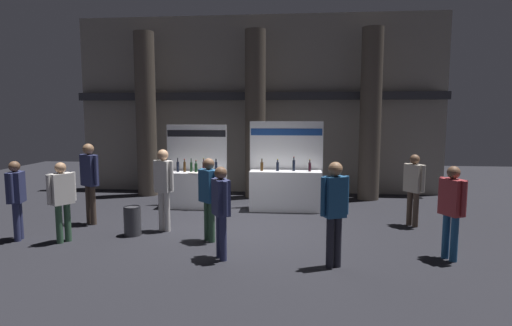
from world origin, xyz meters
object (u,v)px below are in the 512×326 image
visitor_1 (452,205)px  visitor_2 (414,184)px  trash_bin (132,221)px  visitor_8 (62,195)px  visitor_3 (335,206)px  visitor_5 (16,194)px  visitor_4 (209,192)px  exhibitor_booth_0 (195,186)px  visitor_0 (164,183)px  exhibitor_booth_1 (286,187)px  visitor_6 (89,176)px  visitor_7 (221,205)px

visitor_1 → visitor_2: visitor_1 is taller
visitor_2 → trash_bin: bearing=-114.1°
visitor_1 → visitor_8: visitor_1 is taller
visitor_3 → visitor_5: 6.17m
visitor_4 → visitor_8: size_ratio=1.05×
exhibitor_booth_0 → visitor_3: (3.33, -4.15, 0.45)m
exhibitor_booth_0 → trash_bin: bearing=-103.4°
visitor_1 → visitor_3: visitor_3 is taller
visitor_0 → visitor_4: (1.11, -0.63, -0.05)m
exhibitor_booth_1 → visitor_1: bearing=-50.2°
visitor_8 → visitor_5: bearing=120.9°
visitor_1 → visitor_6: 7.47m
exhibitor_booth_0 → exhibitor_booth_1: exhibitor_booth_1 is taller
visitor_5 → visitor_7: (4.21, -0.69, 0.02)m
visitor_5 → visitor_8: bearing=-107.2°
visitor_8 → visitor_2: bearing=-41.8°
exhibitor_booth_1 → visitor_5: size_ratio=1.46×
trash_bin → visitor_5: visitor_5 is taller
visitor_0 → visitor_5: visitor_0 is taller
exhibitor_booth_1 → visitor_7: size_ratio=1.43×
trash_bin → visitor_5: 2.28m
trash_bin → visitor_4: (1.67, -0.25, 0.68)m
visitor_1 → visitor_3: (-2.02, -0.55, 0.06)m
exhibitor_booth_0 → visitor_7: bearing=-70.0°
trash_bin → visitor_8: 1.44m
exhibitor_booth_1 → visitor_0: (-2.53, -2.23, 0.42)m
trash_bin → visitor_6: size_ratio=0.33×
visitor_6 → visitor_8: bearing=-54.6°
visitor_2 → visitor_5: size_ratio=1.02×
exhibitor_booth_1 → visitor_7: (-1.00, -3.84, 0.34)m
visitor_1 → visitor_7: size_ratio=1.01×
trash_bin → visitor_8: size_ratio=0.39×
visitor_2 → visitor_4: visitor_4 is taller
visitor_8 → trash_bin: bearing=-29.9°
exhibitor_booth_0 → visitor_5: 4.29m
visitor_4 → visitor_6: visitor_6 is taller
visitor_4 → visitor_7: (0.41, -0.98, -0.03)m
visitor_1 → visitor_8: size_ratio=1.03×
visitor_3 → visitor_8: bearing=-33.4°
visitor_3 → visitor_1: bearing=171.2°
visitor_0 → visitor_7: visitor_0 is taller
visitor_0 → exhibitor_booth_1: bearing=-121.8°
visitor_3 → visitor_8: visitor_3 is taller
visitor_1 → visitor_4: 4.37m
visitor_3 → visitor_7: size_ratio=1.08×
visitor_3 → visitor_5: size_ratio=1.10×
exhibitor_booth_1 → visitor_8: (-4.24, -3.19, 0.33)m
visitor_1 → visitor_5: (-8.12, 0.34, -0.03)m
trash_bin → visitor_6: visitor_6 is taller
visitor_5 → visitor_4: bearing=-100.4°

